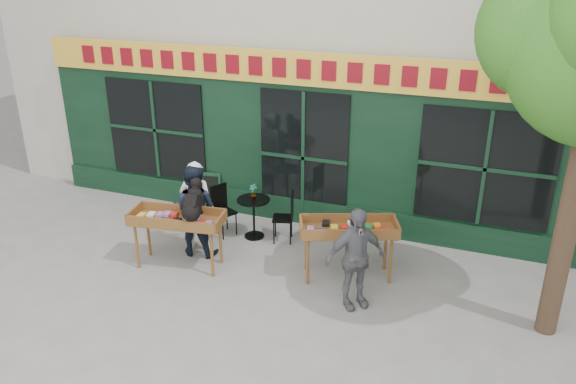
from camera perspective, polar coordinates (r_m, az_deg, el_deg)
name	(u,v)px	position (r m, az deg, el deg)	size (l,w,h in m)	color
ground	(255,282)	(9.12, -3.39, -9.08)	(80.00, 80.00, 0.00)	slate
book_cart_center	(177,221)	(9.34, -11.20, -2.94)	(1.58, 0.84, 0.99)	brown
dog	(192,199)	(8.94, -9.68, -0.73)	(0.34, 0.60, 0.60)	black
woman	(197,206)	(9.84, -9.24, -1.43)	(0.60, 0.39, 1.64)	white
book_cart_right	(349,231)	(8.90, 6.17, -3.96)	(1.62, 1.13, 0.99)	brown
man_right	(355,258)	(8.21, 6.81, -6.71)	(0.92, 0.38, 1.58)	#5C5C61
bistro_table	(254,210)	(10.25, -3.51, -1.85)	(0.60, 0.60, 0.76)	black
bistro_chair_left	(221,206)	(10.45, -6.78, -1.38)	(0.49, 0.49, 0.95)	black
bistro_chair_right	(288,213)	(10.08, -0.03, -2.15)	(0.45, 0.45, 0.95)	black
potted_plant	(253,192)	(10.10, -3.56, 0.03)	(0.15, 0.10, 0.29)	gray
man_left	(194,210)	(9.71, -9.49, -1.85)	(0.79, 0.61, 1.62)	black
chalkboard	(207,192)	(11.51, -8.25, 0.01)	(0.58, 0.28, 0.79)	black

